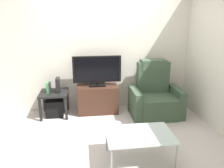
{
  "coord_description": "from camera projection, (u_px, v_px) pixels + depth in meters",
  "views": [
    {
      "loc": [
        -0.39,
        -3.41,
        1.9
      ],
      "look_at": [
        0.13,
        0.5,
        0.7
      ],
      "focal_mm": 35.47,
      "sensor_mm": 36.0,
      "label": 1
    }
  ],
  "objects": [
    {
      "name": "coffee_table",
      "position": [
        140.0,
        135.0,
        2.98
      ],
      "size": [
        0.9,
        0.6,
        0.39
      ],
      "color": "#B2C6C1",
      "rests_on": "ground"
    },
    {
      "name": "recliner_armchair",
      "position": [
        155.0,
        97.0,
        4.42
      ],
      "size": [
        0.98,
        0.78,
        1.08
      ],
      "rotation": [
        0.0,
        0.0,
        0.07
      ],
      "color": "#384C38",
      "rests_on": "ground"
    },
    {
      "name": "tv_stand",
      "position": [
        98.0,
        99.0,
        4.55
      ],
      "size": [
        0.82,
        0.43,
        0.56
      ],
      "color": "#3D2319",
      "rests_on": "ground"
    },
    {
      "name": "television",
      "position": [
        97.0,
        70.0,
        4.39
      ],
      "size": [
        0.96,
        0.2,
        0.61
      ],
      "color": "black",
      "rests_on": "tv_stand"
    },
    {
      "name": "side_table",
      "position": [
        54.0,
        96.0,
        4.35
      ],
      "size": [
        0.54,
        0.54,
        0.49
      ],
      "color": "black",
      "rests_on": "ground"
    },
    {
      "name": "wall_side",
      "position": [
        219.0,
        54.0,
        3.7
      ],
      "size": [
        0.06,
        4.48,
        2.6
      ],
      "primitive_type": "cube",
      "color": "beige",
      "rests_on": "ground"
    },
    {
      "name": "wall_back",
      "position": [
        102.0,
        47.0,
        4.53
      ],
      "size": [
        6.4,
        0.06,
        2.6
      ],
      "primitive_type": "cube",
      "color": "beige",
      "rests_on": "ground"
    },
    {
      "name": "book_middle",
      "position": [
        50.0,
        87.0,
        4.27
      ],
      "size": [
        0.03,
        0.11,
        0.21
      ],
      "primitive_type": "cube",
      "color": "#262626",
      "rests_on": "side_table"
    },
    {
      "name": "ground_plane",
      "position": [
        108.0,
        131.0,
        3.84
      ],
      "size": [
        6.4,
        6.4,
        0.0
      ],
      "primitive_type": "plane",
      "color": "#BCB2AD"
    },
    {
      "name": "game_console",
      "position": [
        58.0,
        85.0,
        4.31
      ],
      "size": [
        0.07,
        0.2,
        0.28
      ],
      "primitive_type": "cube",
      "color": "black",
      "rests_on": "side_table"
    },
    {
      "name": "cell_phone",
      "position": [
        144.0,
        136.0,
        2.9
      ],
      "size": [
        0.14,
        0.16,
        0.01
      ],
      "primitive_type": "cube",
      "rotation": [
        0.0,
        0.0,
        0.53
      ],
      "color": "#B7B7BC",
      "rests_on": "coffee_table"
    },
    {
      "name": "subwoofer_box",
      "position": [
        55.0,
        107.0,
        4.42
      ],
      "size": [
        0.34,
        0.34,
        0.34
      ],
      "primitive_type": "cube",
      "color": "black",
      "rests_on": "ground"
    },
    {
      "name": "book_leftmost",
      "position": [
        48.0,
        88.0,
        4.26
      ],
      "size": [
        0.04,
        0.11,
        0.21
      ],
      "primitive_type": "cube",
      "color": "#388C4C",
      "rests_on": "side_table"
    }
  ]
}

